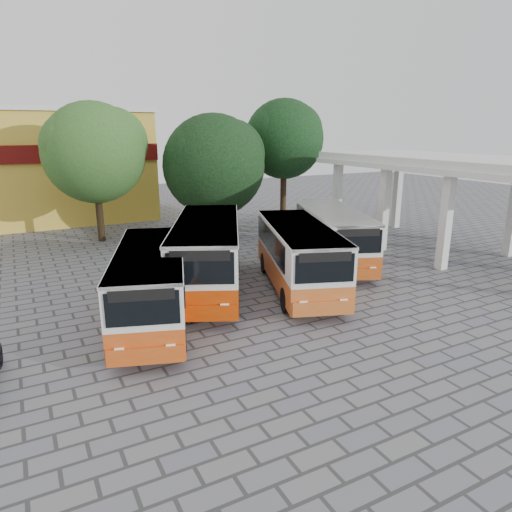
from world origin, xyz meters
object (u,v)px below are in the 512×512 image
bus_far_left (151,281)px  bus_far_right (333,233)px  bus_centre_left (208,251)px  bus_centre_right (299,253)px

bus_far_left → bus_far_right: 10.83m
bus_far_right → bus_centre_left: bearing=-151.9°
bus_centre_left → bus_far_right: (7.31, 0.86, -0.15)m
bus_centre_left → bus_centre_right: (3.58, -1.63, -0.13)m
bus_far_right → bus_centre_right: bearing=-124.9°
bus_far_left → bus_centre_left: (3.07, 2.24, 0.20)m
bus_far_left → bus_centre_right: bearing=23.6°
bus_centre_right → bus_far_right: (3.73, 2.49, -0.02)m
bus_far_left → bus_centre_left: bus_centre_left is taller
bus_far_left → bus_far_right: bus_far_right is taller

